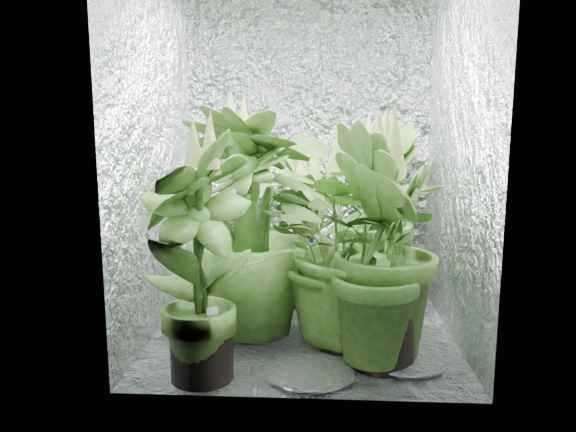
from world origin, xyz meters
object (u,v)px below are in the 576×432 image
(plant_a, at_px, (255,234))
(plant_b, at_px, (303,229))
(plant_e, at_px, (345,242))
(plant_g, at_px, (385,248))
(plant_f, at_px, (199,260))
(plant_d, at_px, (248,224))
(plant_c, at_px, (374,215))
(circulation_fan, at_px, (404,285))

(plant_a, distance_m, plant_b, 0.33)
(plant_e, height_order, plant_g, plant_g)
(plant_b, height_order, plant_f, plant_f)
(plant_b, xyz_separation_m, plant_f, (-0.42, -1.08, 0.07))
(plant_d, xyz_separation_m, plant_f, (-0.15, -0.54, -0.06))
(plant_b, relative_size, plant_c, 0.86)
(plant_a, bearing_deg, plant_d, -86.51)
(plant_c, relative_size, plant_d, 0.94)
(plant_d, bearing_deg, plant_b, 63.30)
(plant_d, relative_size, plant_e, 1.13)
(plant_a, distance_m, plant_d, 0.66)
(plant_b, distance_m, plant_c, 0.45)
(plant_e, bearing_deg, plant_g, -51.95)
(plant_b, xyz_separation_m, circulation_fan, (0.62, -0.08, -0.33))
(plant_a, xyz_separation_m, plant_c, (0.76, -0.04, 0.14))
(plant_e, bearing_deg, plant_d, 165.41)
(plant_g, relative_size, circulation_fan, 3.52)
(plant_b, xyz_separation_m, plant_g, (0.40, -0.90, 0.09))
(plant_e, relative_size, circulation_fan, 3.29)
(plant_a, relative_size, circulation_fan, 2.58)
(plant_f, bearing_deg, plant_b, 68.83)
(plant_a, relative_size, plant_f, 0.76)
(plant_c, height_order, plant_g, plant_g)
(plant_e, bearing_deg, plant_a, 125.24)
(plant_d, xyz_separation_m, plant_e, (0.50, -0.13, -0.06))
(plant_b, distance_m, circulation_fan, 0.71)
(plant_b, height_order, plant_d, plant_d)
(plant_a, bearing_deg, plant_g, -54.11)
(plant_a, xyz_separation_m, plant_f, (-0.11, -1.18, 0.13))
(plant_b, xyz_separation_m, plant_e, (0.23, -0.67, 0.07))
(plant_d, relative_size, circulation_fan, 3.73)
(plant_d, bearing_deg, circulation_fan, 27.16)
(circulation_fan, bearing_deg, plant_d, -158.47)
(plant_a, relative_size, plant_d, 0.69)
(plant_g, height_order, circulation_fan, plant_g)
(plant_f, bearing_deg, plant_c, 52.84)
(plant_a, distance_m, plant_e, 0.95)
(plant_b, height_order, plant_g, plant_g)
(plant_g, bearing_deg, plant_f, -167.17)
(plant_b, bearing_deg, plant_f, -111.17)
(plant_a, height_order, plant_b, plant_b)
(circulation_fan, bearing_deg, plant_c, 136.61)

